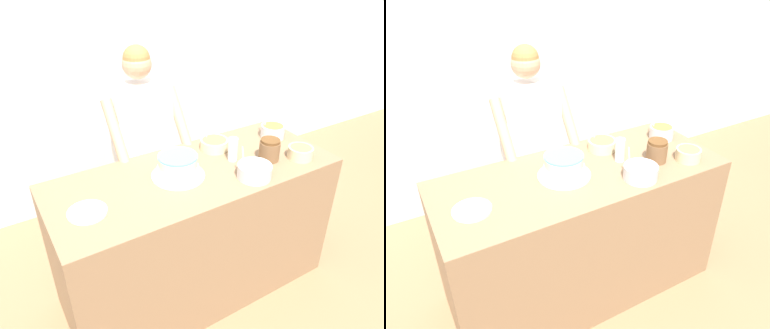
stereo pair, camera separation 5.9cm
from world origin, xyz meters
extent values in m
plane|color=#93704C|center=(0.00, 0.00, 0.00)|extent=(14.00, 14.00, 0.00)
cube|color=silver|center=(0.00, 1.76, 1.30)|extent=(10.00, 0.05, 2.60)
cube|color=#8C6B4C|center=(0.00, 0.36, 0.47)|extent=(1.76, 0.71, 0.94)
cylinder|color=#2D2D38|center=(-0.17, 0.94, 0.38)|extent=(0.12, 0.12, 0.76)
cylinder|color=#2D2D38|center=(0.01, 0.94, 0.38)|extent=(0.12, 0.12, 0.76)
cube|color=white|center=(-0.08, 0.94, 1.05)|extent=(0.39, 0.21, 0.57)
cylinder|color=tan|center=(-0.31, 0.79, 1.04)|extent=(0.07, 0.37, 0.49)
cylinder|color=tan|center=(0.15, 0.79, 1.04)|extent=(0.07, 0.37, 0.49)
sphere|color=tan|center=(-0.08, 0.94, 1.46)|extent=(0.19, 0.19, 0.19)
sphere|color=olive|center=(-0.08, 0.94, 1.49)|extent=(0.18, 0.18, 0.18)
cylinder|color=silver|center=(-0.11, 0.37, 0.95)|extent=(0.31, 0.31, 0.01)
cylinder|color=white|center=(-0.11, 0.37, 0.98)|extent=(0.24, 0.24, 0.06)
cylinder|color=#F4EABC|center=(-0.11, 0.37, 1.04)|extent=(0.23, 0.23, 0.06)
cylinder|color=#60B7E0|center=(-0.11, 0.37, 1.07)|extent=(0.23, 0.23, 0.01)
cylinder|color=beige|center=(0.66, 0.16, 0.98)|extent=(0.16, 0.16, 0.08)
cylinder|color=#F2DB4C|center=(0.66, 0.16, 1.01)|extent=(0.13, 0.13, 0.01)
cylinder|color=beige|center=(0.26, 0.54, 0.98)|extent=(0.19, 0.19, 0.07)
cylinder|color=olive|center=(0.26, 0.54, 1.00)|extent=(0.16, 0.16, 0.01)
cylinder|color=silver|center=(0.24, 0.60, 1.02)|extent=(0.06, 0.02, 0.14)
cylinder|color=silver|center=(0.26, 0.13, 0.98)|extent=(0.20, 0.20, 0.08)
cylinder|color=white|center=(0.26, 0.13, 1.02)|extent=(0.17, 0.17, 0.01)
cylinder|color=silver|center=(0.19, 0.15, 1.04)|extent=(0.03, 0.08, 0.19)
cylinder|color=silver|center=(0.71, 0.48, 0.99)|extent=(0.16, 0.16, 0.09)
cylinder|color=#EF9938|center=(0.71, 0.48, 1.02)|extent=(0.14, 0.14, 0.01)
cylinder|color=silver|center=(0.67, 0.51, 1.04)|extent=(0.05, 0.05, 0.18)
cylinder|color=silver|center=(0.28, 0.36, 1.02)|extent=(0.06, 0.06, 0.15)
cylinder|color=white|center=(-0.68, 0.30, 0.95)|extent=(0.20, 0.20, 0.01)
cylinder|color=brown|center=(0.47, 0.24, 1.00)|extent=(0.13, 0.13, 0.12)
cylinder|color=brown|center=(0.47, 0.24, 1.07)|extent=(0.12, 0.12, 0.02)
camera|label=1|loc=(-1.00, -1.26, 2.11)|focal=35.00mm
camera|label=2|loc=(-0.95, -1.29, 2.11)|focal=35.00mm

